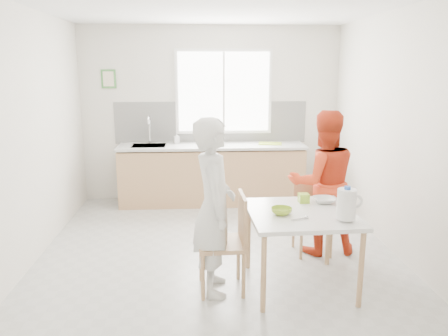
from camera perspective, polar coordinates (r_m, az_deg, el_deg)
The scene contains 21 objects.
ground at distance 5.05m, azimuth -0.78°, elevation -11.16°, with size 4.50×4.50×0.00m, color #B7B7B2.
room_shell at distance 4.63m, azimuth -0.84°, elevation 7.76°, with size 4.50×4.50×4.50m.
window at distance 6.86m, azimuth -0.04°, elevation 9.91°, with size 1.50×0.06×1.30m.
backsplash at distance 6.90m, azimuth -1.71°, elevation 5.97°, with size 3.00×0.02×0.65m, color white.
picture_frame at distance 6.97m, azimuth -14.85°, elevation 11.19°, with size 0.22×0.03×0.28m.
kitchen_counter at distance 6.76m, azimuth -1.62°, elevation -1.13°, with size 2.84×0.64×1.37m.
dining_table at distance 4.18m, azimuth 10.01°, elevation -6.65°, with size 1.01×1.01×0.75m.
chair_left at distance 4.12m, azimuth 0.65°, elevation -9.16°, with size 0.45×0.45×0.93m.
chair_far at distance 5.08m, azimuth 11.31°, elevation -5.60°, with size 0.41×0.41×0.85m.
person_white at distance 4.00m, azimuth -1.32°, elevation -5.13°, with size 0.60×0.39×1.65m, color silver.
person_red at distance 5.00m, azimuth 12.77°, elevation -1.91°, with size 0.79×0.61×1.62m, color red.
bowl_green at distance 4.06m, azimuth 7.52°, elevation -5.59°, with size 0.19×0.19×0.06m, color #91B82A.
bowl_white at distance 4.46m, azimuth 12.94°, elevation -4.12°, with size 0.22×0.22×0.05m, color silver.
milk_jug at distance 3.96m, azimuth 15.77°, elevation -4.50°, with size 0.23×0.17×0.29m.
green_box at distance 4.43m, azimuth 10.37°, elevation -3.89°, with size 0.10×0.10×0.09m, color #90BE2C.
spoon at distance 3.93m, azimuth 9.78°, elevation -6.57°, with size 0.01×0.01×0.16m, color #A5A5AA.
cutting_board at distance 6.77m, azimuth 6.05°, elevation 3.20°, with size 0.35×0.25×0.01m, color #9FBF2C.
wine_bottle_a at distance 6.67m, azimuth -2.22°, elevation 4.47°, with size 0.07×0.07×0.32m, color black.
wine_bottle_b at distance 6.73m, azimuth -1.48°, elevation 4.46°, with size 0.07×0.07×0.30m, color black.
jar_amber at distance 6.65m, azimuth -1.33°, elevation 3.75°, with size 0.06×0.06×0.16m, color brown.
soap_bottle at distance 6.79m, azimuth -6.23°, elevation 3.91°, with size 0.08×0.08×0.17m, color #999999.
Camera 1 is at (-0.22, -4.61, 2.06)m, focal length 35.00 mm.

